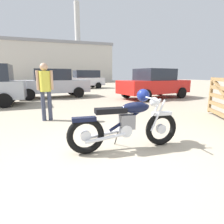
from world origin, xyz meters
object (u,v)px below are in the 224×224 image
(blue_hatchback_right, at_px, (154,84))
(dark_sedan_left, at_px, (85,79))
(bystander, at_px, (45,86))
(vintage_motorcycle, at_px, (128,122))
(red_hatchback_near, at_px, (52,83))

(blue_hatchback_right, relative_size, dark_sedan_left, 1.10)
(bystander, relative_size, dark_sedan_left, 0.41)
(dark_sedan_left, bearing_deg, vintage_motorcycle, 74.68)
(bystander, bearing_deg, blue_hatchback_right, 120.49)
(vintage_motorcycle, bearing_deg, dark_sedan_left, 84.75)
(vintage_motorcycle, height_order, bystander, bystander)
(dark_sedan_left, bearing_deg, red_hatchback_near, 57.04)
(red_hatchback_near, distance_m, dark_sedan_left, 7.57)
(red_hatchback_near, relative_size, dark_sedan_left, 1.07)
(blue_hatchback_right, bearing_deg, vintage_motorcycle, 43.13)
(blue_hatchback_right, bearing_deg, dark_sedan_left, -87.48)
(red_hatchback_near, height_order, blue_hatchback_right, same)
(vintage_motorcycle, relative_size, red_hatchback_near, 0.48)
(vintage_motorcycle, distance_m, bystander, 3.08)
(vintage_motorcycle, bearing_deg, blue_hatchback_right, 57.32)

